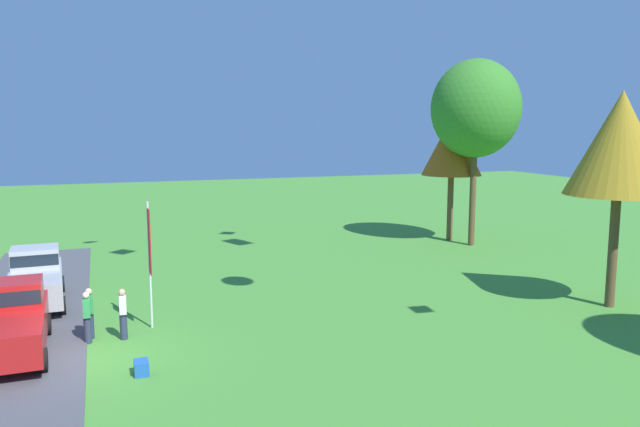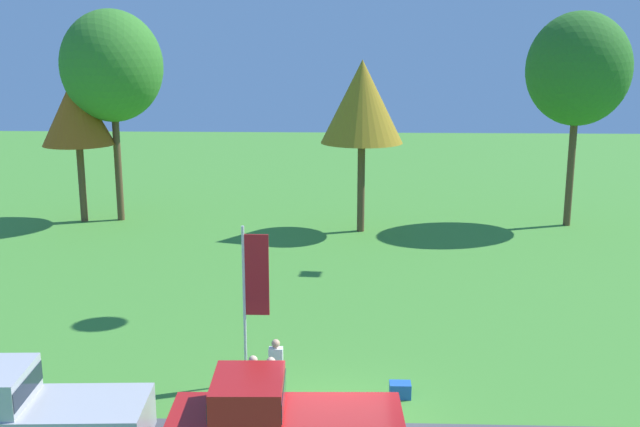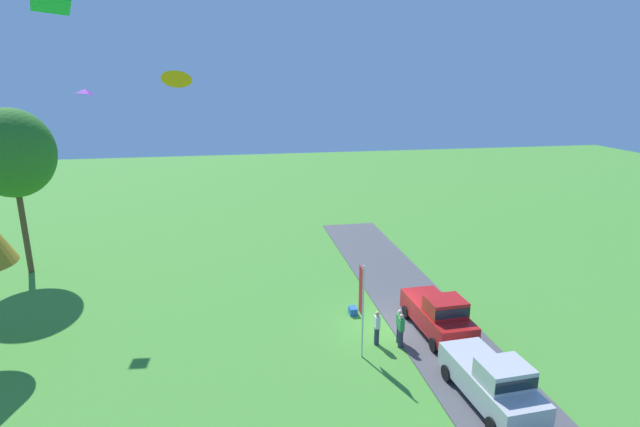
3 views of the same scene
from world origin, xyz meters
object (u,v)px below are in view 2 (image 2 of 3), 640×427
at_px(car_pickup_by_flagpole, 277,425).
at_px(tree_far_right, 362,102).
at_px(person_beside_suv, 254,387).
at_px(tree_lone_near, 112,66).
at_px(tree_far_left, 578,69).
at_px(cooler_box, 400,390).
at_px(car_pickup_mid_row, 24,415).
at_px(flag_banner, 253,286).
at_px(person_watching_sky, 271,389).
at_px(tree_right_of_center, 77,110).
at_px(person_on_lawn, 276,370).

distance_m(car_pickup_by_flagpole, tree_far_right, 21.97).
bearing_deg(person_beside_suv, tree_lone_near, 114.64).
height_order(car_pickup_by_flagpole, tree_far_left, tree_far_left).
bearing_deg(tree_lone_near, cooler_box, -55.82).
bearing_deg(car_pickup_mid_row, cooler_box, 21.65).
height_order(tree_far_right, cooler_box, tree_far_right).
relative_size(car_pickup_mid_row, person_beside_suv, 2.98).
relative_size(tree_lone_near, cooler_box, 19.15).
bearing_deg(flag_banner, tree_lone_near, 116.32).
distance_m(person_watching_sky, cooler_box, 3.61).
relative_size(tree_lone_near, tree_far_left, 1.01).
bearing_deg(car_pickup_by_flagpole, flag_banner, 103.57).
distance_m(tree_right_of_center, tree_far_right, 14.43).
distance_m(car_pickup_mid_row, cooler_box, 9.20).
bearing_deg(car_pickup_by_flagpole, cooler_box, 51.11).
xyz_separation_m(person_watching_sky, cooler_box, (3.24, 1.45, -0.68)).
distance_m(tree_lone_near, cooler_box, 24.88).
relative_size(tree_far_right, tree_far_left, 0.79).
relative_size(person_beside_suv, tree_lone_near, 0.16).
xyz_separation_m(car_pickup_by_flagpole, cooler_box, (2.90, 3.59, -0.91)).
bearing_deg(car_pickup_mid_row, tree_far_left, 51.12).
relative_size(car_pickup_mid_row, tree_far_left, 0.48).
distance_m(car_pickup_by_flagpole, tree_lone_near, 26.28).
xyz_separation_m(car_pickup_mid_row, flag_banner, (4.59, 4.01, 1.71)).
bearing_deg(person_watching_sky, person_on_lawn, 89.51).
height_order(car_pickup_mid_row, cooler_box, car_pickup_mid_row).
bearing_deg(cooler_box, tree_lone_near, 124.18).
height_order(tree_lone_near, flag_banner, tree_lone_near).
bearing_deg(person_watching_sky, cooler_box, 24.14).
height_order(person_beside_suv, flag_banner, flag_banner).
xyz_separation_m(person_on_lawn, tree_right_of_center, (-11.87, 19.55, 4.87)).
relative_size(person_watching_sky, tree_right_of_center, 0.23).
xyz_separation_m(person_watching_sky, flag_banner, (-0.68, 2.09, 1.94)).
distance_m(car_pickup_mid_row, car_pickup_by_flagpole, 5.62).
relative_size(car_pickup_by_flagpole, tree_lone_near, 0.47).
distance_m(person_on_lawn, flag_banner, 2.28).
bearing_deg(tree_far_left, tree_right_of_center, -179.88).
bearing_deg(tree_far_right, cooler_box, -87.49).
bearing_deg(tree_right_of_center, person_beside_suv, -60.97).
bearing_deg(flag_banner, person_beside_suv, -83.27).
relative_size(person_on_lawn, cooler_box, 3.05).
bearing_deg(tree_far_left, car_pickup_mid_row, -128.88).
xyz_separation_m(car_pickup_mid_row, tree_right_of_center, (-6.59, 22.58, 4.64)).
xyz_separation_m(car_pickup_by_flagpole, person_watching_sky, (-0.34, 2.14, -0.23)).
bearing_deg(cooler_box, person_beside_suv, -159.50).
xyz_separation_m(tree_right_of_center, tree_far_right, (14.33, -1.55, 0.56)).
relative_size(person_beside_suv, flag_banner, 0.38).
relative_size(person_on_lawn, flag_banner, 0.38).
height_order(flag_banner, cooler_box, flag_banner).
xyz_separation_m(tree_far_right, flag_banner, (-3.15, -17.02, -3.49)).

